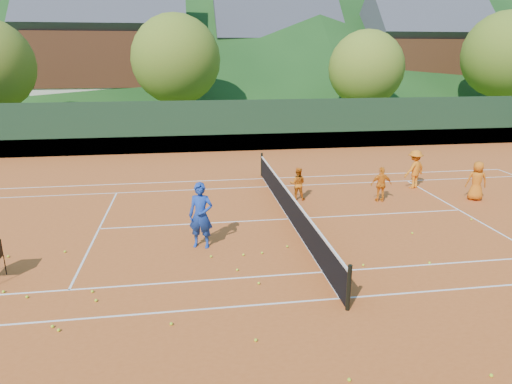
{
  "coord_description": "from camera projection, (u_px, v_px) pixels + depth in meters",
  "views": [
    {
      "loc": [
        -3.37,
        -14.61,
        5.5
      ],
      "look_at": [
        -1.18,
        0.0,
        1.05
      ],
      "focal_mm": 32.0,
      "sensor_mm": 36.0,
      "label": 1
    }
  ],
  "objects": [
    {
      "name": "ground",
      "position": [
        289.0,
        219.0,
        15.9
      ],
      "size": [
        400.0,
        400.0,
        0.0
      ],
      "primitive_type": "plane",
      "color": "#2F4C18",
      "rests_on": "ground"
    },
    {
      "name": "clay_court",
      "position": [
        289.0,
        219.0,
        15.89
      ],
      "size": [
        40.0,
        24.0,
        0.02
      ],
      "primitive_type": "cube",
      "color": "#B34E1D",
      "rests_on": "ground"
    },
    {
      "name": "coach",
      "position": [
        201.0,
        215.0,
        13.32
      ],
      "size": [
        0.82,
        0.66,
        1.97
      ],
      "primitive_type": "imported",
      "rotation": [
        0.0,
        0.0,
        -0.29
      ],
      "color": "#173798",
      "rests_on": "clay_court"
    },
    {
      "name": "student_a",
      "position": [
        298.0,
        184.0,
        17.86
      ],
      "size": [
        0.74,
        0.64,
        1.29
      ],
      "primitive_type": "imported",
      "rotation": [
        0.0,
        0.0,
        2.86
      ],
      "color": "orange",
      "rests_on": "clay_court"
    },
    {
      "name": "student_b",
      "position": [
        381.0,
        184.0,
        17.62
      ],
      "size": [
        0.83,
        0.42,
        1.37
      ],
      "primitive_type": "imported",
      "rotation": [
        0.0,
        0.0,
        3.03
      ],
      "color": "orange",
      "rests_on": "clay_court"
    },
    {
      "name": "student_c",
      "position": [
        477.0,
        181.0,
        17.77
      ],
      "size": [
        0.88,
        0.72,
        1.55
      ],
      "primitive_type": "imported",
      "rotation": [
        0.0,
        0.0,
        2.8
      ],
      "color": "#D26412",
      "rests_on": "clay_court"
    },
    {
      "name": "student_d",
      "position": [
        414.0,
        169.0,
        19.4
      ],
      "size": [
        1.22,
        1.0,
        1.65
      ],
      "primitive_type": "imported",
      "rotation": [
        0.0,
        0.0,
        3.57
      ],
      "color": "orange",
      "rests_on": "clay_court"
    },
    {
      "name": "tennis_ball_0",
      "position": [
        491.0,
        375.0,
        8.08
      ],
      "size": [
        0.07,
        0.07,
        0.07
      ],
      "primitive_type": "sphere",
      "color": "#B9E826",
      "rests_on": "clay_court"
    },
    {
      "name": "tennis_ball_2",
      "position": [
        430.0,
        263.0,
        12.46
      ],
      "size": [
        0.07,
        0.07,
        0.07
      ],
      "primitive_type": "sphere",
      "color": "#B9E826",
      "rests_on": "clay_court"
    },
    {
      "name": "tennis_ball_3",
      "position": [
        27.0,
        297.0,
        10.7
      ],
      "size": [
        0.07,
        0.07,
        0.07
      ],
      "primitive_type": "sphere",
      "color": "#B9E826",
      "rests_on": "clay_court"
    },
    {
      "name": "tennis_ball_4",
      "position": [
        412.0,
        233.0,
        14.54
      ],
      "size": [
        0.07,
        0.07,
        0.07
      ],
      "primitive_type": "sphere",
      "color": "#B9E826",
      "rests_on": "clay_court"
    },
    {
      "name": "tennis_ball_5",
      "position": [
        262.0,
        253.0,
        13.08
      ],
      "size": [
        0.07,
        0.07,
        0.07
      ],
      "primitive_type": "sphere",
      "color": "#B9E826",
      "rests_on": "clay_court"
    },
    {
      "name": "tennis_ball_6",
      "position": [
        287.0,
        246.0,
        13.52
      ],
      "size": [
        0.07,
        0.07,
        0.07
      ],
      "primitive_type": "sphere",
      "color": "#B9E826",
      "rests_on": "clay_court"
    },
    {
      "name": "tennis_ball_9",
      "position": [
        8.0,
        256.0,
        12.85
      ],
      "size": [
        0.07,
        0.07,
        0.07
      ],
      "primitive_type": "sphere",
      "color": "#B9E826",
      "rests_on": "clay_court"
    },
    {
      "name": "tennis_ball_12",
      "position": [
        211.0,
        256.0,
        12.85
      ],
      "size": [
        0.07,
        0.07,
        0.07
      ],
      "primitive_type": "sphere",
      "color": "#B9E826",
      "rests_on": "clay_court"
    },
    {
      "name": "tennis_ball_13",
      "position": [
        171.0,
        324.0,
        9.63
      ],
      "size": [
        0.07,
        0.07,
        0.07
      ],
      "primitive_type": "sphere",
      "color": "#B9E826",
      "rests_on": "clay_court"
    },
    {
      "name": "tennis_ball_14",
      "position": [
        237.0,
        270.0,
        12.05
      ],
      "size": [
        0.07,
        0.07,
        0.07
      ],
      "primitive_type": "sphere",
      "color": "#B9E826",
      "rests_on": "clay_court"
    },
    {
      "name": "tennis_ball_15",
      "position": [
        256.0,
        340.0,
        9.08
      ],
      "size": [
        0.07,
        0.07,
        0.07
      ],
      "primitive_type": "sphere",
      "color": "#B9E826",
      "rests_on": "clay_court"
    },
    {
      "name": "tennis_ball_17",
      "position": [
        52.0,
        326.0,
        9.54
      ],
      "size": [
        0.07,
        0.07,
        0.07
      ],
      "primitive_type": "sphere",
      "color": "#B9E826",
      "rests_on": "clay_court"
    },
    {
      "name": "tennis_ball_18",
      "position": [
        243.0,
        255.0,
        12.96
      ],
      "size": [
        0.07,
        0.07,
        0.07
      ],
      "primitive_type": "sphere",
      "color": "#B9E826",
      "rests_on": "clay_court"
    },
    {
      "name": "tennis_ball_19",
      "position": [
        96.0,
        300.0,
        10.55
      ],
      "size": [
        0.07,
        0.07,
        0.07
      ],
      "primitive_type": "sphere",
      "color": "#B9E826",
      "rests_on": "clay_court"
    },
    {
      "name": "tennis_ball_20",
      "position": [
        92.0,
        291.0,
        10.95
      ],
      "size": [
        0.07,
        0.07,
        0.07
      ],
      "primitive_type": "sphere",
      "color": "#B9E826",
      "rests_on": "clay_court"
    },
    {
      "name": "tennis_ball_21",
      "position": [
        349.0,
        380.0,
        7.97
      ],
      "size": [
        0.07,
        0.07,
        0.07
      ],
      "primitive_type": "sphere",
      "color": "#B9E826",
      "rests_on": "clay_court"
    },
    {
      "name": "tennis_ball_22",
      "position": [
        259.0,
        283.0,
        11.35
      ],
      "size": [
        0.07,
        0.07,
        0.07
      ],
      "primitive_type": "sphere",
      "color": "#B9E826",
      "rests_on": "clay_court"
    },
    {
      "name": "tennis_ball_23",
      "position": [
        471.0,
        219.0,
        15.75
      ],
      "size": [
        0.07,
        0.07,
        0.07
      ],
      "primitive_type": "sphere",
      "color": "#B9E826",
      "rests_on": "clay_court"
    },
    {
      "name": "tennis_ball_24",
      "position": [
        65.0,
        252.0,
        13.17
      ],
      "size": [
        0.07,
        0.07,
        0.07
      ],
      "primitive_type": "sphere",
      "color": "#B9E826",
      "rests_on": "clay_court"
    },
    {
      "name": "tennis_ball_25",
      "position": [
        59.0,
        330.0,
        9.41
      ],
      "size": [
        0.07,
        0.07,
        0.07
      ],
      "primitive_type": "sphere",
      "color": "#B9E826",
      "rests_on": "clay_court"
    },
    {
      "name": "tennis_ball_26",
      "position": [
        3.0,
        292.0,
        10.94
      ],
      "size": [
        0.07,
        0.07,
        0.07
      ],
      "primitive_type": "sphere",
      "color": "#B9E826",
      "rests_on": "clay_court"
    },
    {
      "name": "tennis_ball_27",
      "position": [
        363.0,
        265.0,
        12.32
      ],
      "size": [
        0.07,
        0.07,
        0.07
      ],
      "primitive_type": "sphere",
      "color": "#B9E826",
      "rests_on": "clay_court"
    },
    {
      "name": "court_lines",
      "position": [
        289.0,
        219.0,
        15.89
      ],
      "size": [
        23.83,
        11.03,
        0.0
      ],
      "color": "white",
      "rests_on": "clay_court"
    },
    {
      "name": "tennis_net",
      "position": [
        290.0,
        205.0,
        15.75
      ],
      "size": [
        0.1,
        12.07,
        1.1
      ],
      "color": "black",
      "rests_on": "clay_court"
    },
    {
      "name": "perimeter_fence",
      "position": [
        290.0,
        185.0,
        15.53
      ],
      "size": [
        40.4,
        24.24,
        3.0
      ],
      "color": "black",
      "rests_on": "clay_court"
    },
    {
      "name": "chalet_left",
      "position": [
        111.0,
        53.0,
        41.25
      ],
      "size": [
        13.8,
        9.93,
        12.92
      ],
      "color": "beige",
      "rests_on": "ground"
    },
    {
      "name": "chalet_mid",
      "position": [
        276.0,
        60.0,
        47.51
      ],
      "size": [
        12.65,
        8.82,
        11.45
      ],
      "color": "beige",
      "rests_on": "ground"
    },
    {
      "name": "chalet_right",
      "position": [
        420.0,
        58.0,
        45.64
      ],
      "size": [
        11.5,
        8.82,
        11.91
      ],
      "color": "beige",
      "rests_on": "ground"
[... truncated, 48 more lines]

